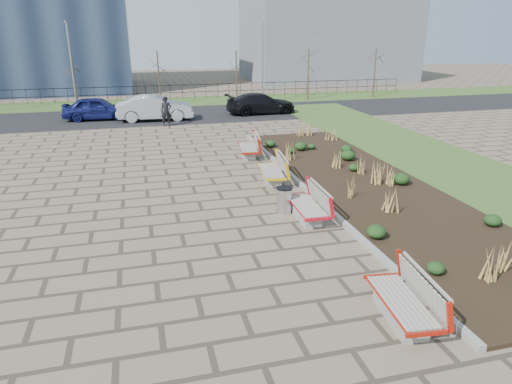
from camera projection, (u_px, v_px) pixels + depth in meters
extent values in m
plane|color=#6E5E4B|center=(227.00, 273.00, 10.97)|extent=(120.00, 120.00, 0.00)
cube|color=black|center=(366.00, 185.00, 16.99)|extent=(4.50, 18.00, 0.10)
cube|color=gray|center=(307.00, 190.00, 16.43)|extent=(0.16, 18.00, 0.15)
cube|color=#33511E|center=(474.00, 176.00, 18.12)|extent=(5.00, 38.00, 0.04)
cube|color=#33511E|center=(160.00, 103.00, 36.49)|extent=(80.00, 5.00, 0.04)
cube|color=black|center=(165.00, 116.00, 31.02)|extent=(80.00, 7.00, 0.02)
cylinder|color=#B2B2B7|center=(284.00, 200.00, 14.47)|extent=(0.49, 0.49, 0.82)
imported|color=black|center=(166.00, 112.00, 27.33)|extent=(0.66, 0.44, 1.79)
imported|color=#131854|center=(97.00, 108.00, 29.33)|extent=(4.36, 1.95, 1.46)
imported|color=#9A9BA1|center=(155.00, 108.00, 29.11)|extent=(4.88, 1.94, 1.58)
imported|color=black|center=(261.00, 103.00, 31.52)|extent=(4.89, 2.17, 1.40)
cube|color=slate|center=(327.00, 35.00, 52.31)|extent=(18.00, 12.00, 10.00)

